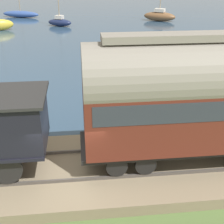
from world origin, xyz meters
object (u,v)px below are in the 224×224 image
rowboat_mid_harbor (216,99)px  rowboat_off_pier (113,84)px  sailboat_brown (159,16)px  sailboat_blue (21,14)px  passenger_coach (194,94)px  sailboat_navy (60,22)px

rowboat_mid_harbor → rowboat_off_pier: size_ratio=1.02×
sailboat_brown → sailboat_blue: bearing=106.0°
passenger_coach → rowboat_mid_harbor: bearing=-32.3°
sailboat_navy → rowboat_mid_harbor: sailboat_navy is taller
sailboat_blue → sailboat_navy: bearing=-122.0°
sailboat_blue → rowboat_off_pier: 34.12m
sailboat_brown → rowboat_mid_harbor: (-29.48, 4.00, -0.56)m
rowboat_mid_harbor → sailboat_navy: bearing=70.1°
sailboat_blue → rowboat_off_pier: sailboat_blue is taller
sailboat_brown → sailboat_navy: sailboat_brown is taller
sailboat_brown → sailboat_blue: (5.82, 20.55, -0.20)m
passenger_coach → sailboat_brown: size_ratio=1.00×
sailboat_navy → rowboat_mid_harbor: bearing=-133.4°
sailboat_navy → sailboat_blue: bearing=62.4°
rowboat_off_pier → passenger_coach: bearing=-131.4°
rowboat_mid_harbor → passenger_coach: bearing=-163.1°
passenger_coach → sailboat_blue: (41.55, 12.60, -2.62)m
sailboat_blue → rowboat_mid_harbor: 38.99m
sailboat_navy → sailboat_brown: bearing=-53.4°
passenger_coach → rowboat_off_pier: 9.79m
passenger_coach → sailboat_blue: 43.49m
sailboat_brown → sailboat_blue: sailboat_brown is taller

